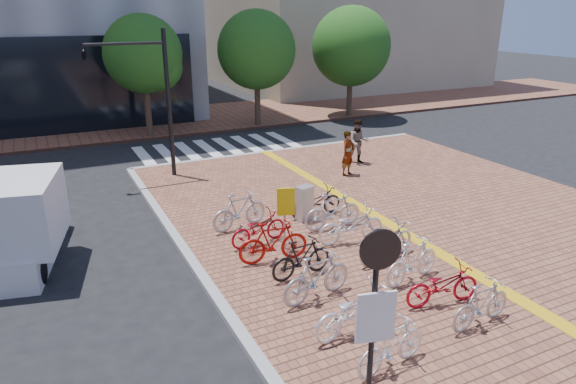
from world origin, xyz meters
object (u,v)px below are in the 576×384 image
bike_9 (412,261)px  pedestrian_a (348,153)px  pedestrian_b (358,142)px  utility_box (304,203)px  bike_12 (333,211)px  yellow_sign (285,207)px  bike_11 (351,225)px  bike_1 (354,310)px  bike_2 (317,277)px  bike_8 (442,285)px  bike_0 (392,345)px  bike_13 (316,202)px  bike_4 (273,242)px  bike_5 (258,228)px  bike_7 (482,304)px  bike_10 (386,242)px  bike_6 (240,211)px  notice_sign (375,306)px  bike_3 (302,258)px  box_truck (13,221)px  traffic_light_pole (131,78)px

bike_9 → pedestrian_a: size_ratio=1.02×
pedestrian_b → utility_box: size_ratio=1.70×
bike_12 → yellow_sign: 2.08m
bike_9 → bike_11: bike_9 is taller
bike_1 → bike_11: 4.23m
bike_2 → bike_8: (2.35, -1.38, -0.09)m
bike_0 → yellow_sign: size_ratio=0.92×
bike_0 → bike_13: (2.33, 6.94, -0.02)m
bike_13 → bike_12: bearing=176.4°
bike_2 → bike_4: 2.07m
bike_0 → bike_5: size_ratio=0.93×
pedestrian_b → bike_9: bearing=-90.2°
yellow_sign → bike_7: bearing=-67.7°
bike_10 → utility_box: size_ratio=1.76×
bike_2 → bike_8: bike_2 is taller
bike_1 → bike_6: 5.86m
bike_6 → notice_sign: (-0.92, -7.94, 1.52)m
bike_4 → pedestrian_a: size_ratio=1.05×
bike_12 → pedestrian_a: bearing=-35.1°
bike_5 → bike_1: bearing=170.0°
bike_5 → bike_7: bearing=-166.6°
bike_9 → bike_11: bearing=-8.2°
bike_1 → bike_10: 3.41m
bike_5 → pedestrian_b: pedestrian_b is taller
pedestrian_a → bike_1: bearing=-142.8°
bike_3 → bike_6: bike_6 is taller
bike_5 → utility_box: 2.13m
bike_9 → box_truck: 10.08m
bike_1 → bike_7: bearing=-117.8°
bike_10 → box_truck: box_truck is taller
bike_6 → bike_0: bearing=169.6°
bike_7 → bike_9: bearing=-2.5°
bike_5 → bike_11: 2.55m
pedestrian_b → box_truck: box_truck is taller
bike_2 → bike_11: (2.29, 2.18, -0.04)m
bike_7 → pedestrian_b: pedestrian_b is taller
bike_11 → traffic_light_pole: (-4.10, 8.25, 3.27)m
bike_0 → bike_7: (2.46, 0.29, 0.01)m
bike_2 → bike_12: (2.33, 3.22, -0.00)m
bike_0 → pedestrian_b: 13.14m
bike_6 → utility_box: size_ratio=1.69×
bike_11 → pedestrian_b: (4.50, 6.46, 0.41)m
pedestrian_a → pedestrian_b: (1.27, 1.20, 0.05)m
bike_3 → pedestrian_a: (5.35, 6.38, 0.37)m
notice_sign → bike_5: bearing=81.6°
bike_2 → bike_5: bearing=-8.8°
traffic_light_pole → bike_1: bearing=-81.1°
bike_7 → bike_12: (-0.16, 5.57, 0.06)m
bike_6 → yellow_sign: bearing=-174.3°
bike_1 → bike_12: size_ratio=1.06×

